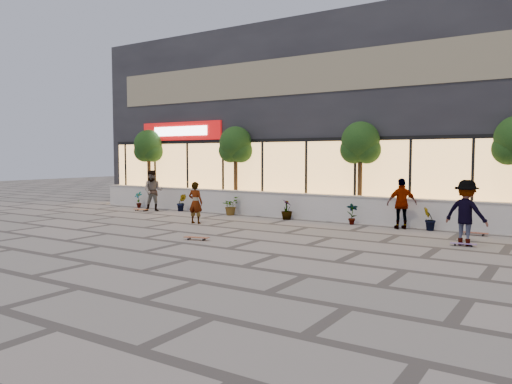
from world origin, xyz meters
The scene contains 20 objects.
ground centered at (0.00, 0.00, 0.00)m, with size 80.00×80.00×0.00m, color gray.
planter_wall centered at (0.00, 7.00, 0.52)m, with size 22.00×0.42×1.04m.
retail_building centered at (0.00, 12.49, 4.25)m, with size 24.00×9.17×8.50m.
shrub_a centered at (-8.50, 6.45, 0.41)m, with size 0.43×0.29×0.81m, color #123410.
shrub_b centered at (-5.70, 6.45, 0.41)m, with size 0.45×0.36×0.81m, color #123410.
shrub_c centered at (-2.90, 6.45, 0.41)m, with size 0.73×0.63×0.81m, color #123410.
shrub_d centered at (-0.10, 6.45, 0.41)m, with size 0.45×0.45×0.81m, color #123410.
shrub_e centered at (2.70, 6.45, 0.41)m, with size 0.43×0.29×0.81m, color #123410.
shrub_f centered at (5.50, 6.45, 0.41)m, with size 0.45×0.36×0.81m, color #123410.
tree_west centered at (-9.00, 7.70, 2.99)m, with size 1.60×1.50×3.92m.
tree_midwest centered at (-3.50, 7.70, 2.99)m, with size 1.60×1.50×3.92m.
tree_mideast centered at (2.50, 7.70, 2.99)m, with size 1.60×1.50×3.92m.
skater_center centered at (-2.44, 3.54, 0.80)m, with size 0.58×0.38×1.59m, color silver.
skater_left centered at (-6.81, 5.74, 0.95)m, with size 0.92×0.72×1.90m, color tan.
skater_right_near centered at (4.59, 6.30, 0.90)m, with size 1.05×0.44×1.79m, color white.
skater_right_far centered at (7.08, 4.12, 0.94)m, with size 1.22×0.70×1.89m, color maroon.
skateboard_center centered at (0.01, 0.61, 0.08)m, with size 0.82×0.42×0.10m.
skateboard_left centered at (-7.32, 5.44, 0.08)m, with size 0.80×0.28×0.09m.
skateboard_right_near centered at (7.00, 6.20, 0.08)m, with size 0.81×0.21×0.10m.
skateboard_right_far centered at (7.06, 3.92, 0.07)m, with size 0.73×0.30×0.09m.
Camera 1 is at (9.69, -11.07, 2.56)m, focal length 35.00 mm.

